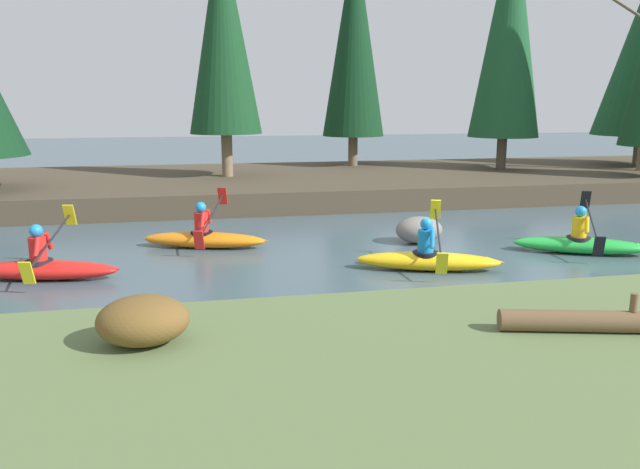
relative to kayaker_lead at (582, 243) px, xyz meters
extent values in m
plane|color=#425660|center=(-3.04, 0.16, -0.22)|extent=(90.00, 90.00, 0.00)
cube|color=#473D2D|center=(-3.04, 9.68, 0.11)|extent=(44.00, 8.49, 0.66)
cylinder|color=#7A664C|center=(-6.79, 9.60, 1.14)|extent=(0.36, 0.36, 1.42)
cone|color=#143D1E|center=(-6.79, 9.60, 5.15)|extent=(2.35, 2.35, 6.59)
cylinder|color=brown|center=(-1.81, 12.16, 1.01)|extent=(0.36, 0.36, 1.14)
cone|color=#0F3319|center=(-1.81, 12.16, 5.29)|extent=(2.34, 2.34, 7.42)
cylinder|color=brown|center=(3.34, 10.08, 1.02)|extent=(0.36, 0.36, 1.16)
cone|color=#194C28|center=(3.34, 10.08, 5.58)|extent=(2.54, 2.54, 7.96)
cylinder|color=brown|center=(9.05, 9.99, 1.02)|extent=(0.36, 0.36, 1.18)
cylinder|color=#7A664C|center=(7.05, 9.15, 6.23)|extent=(1.89, 1.61, 1.71)
ellipsoid|color=brown|center=(-8.48, -5.03, 0.71)|extent=(0.95, 0.79, 0.51)
ellipsoid|color=green|center=(-0.02, 0.01, -0.05)|extent=(2.70, 1.69, 0.34)
cylinder|color=black|center=(-0.07, 0.03, 0.09)|extent=(0.64, 0.64, 0.08)
cylinder|color=yellow|center=(-0.07, 0.03, 0.34)|extent=(0.40, 0.40, 0.42)
sphere|color=#1E89D1|center=(-0.07, 0.03, 0.67)|extent=(0.31, 0.31, 0.23)
cylinder|color=yellow|center=(0.13, 0.21, 0.43)|extent=(0.18, 0.24, 0.35)
cylinder|color=yellow|center=(-0.08, -0.23, 0.43)|extent=(0.18, 0.24, 0.35)
cylinder|color=black|center=(0.14, -0.07, 0.47)|extent=(0.85, 1.75, 0.65)
cube|color=black|center=(0.55, 0.79, 0.78)|extent=(0.25, 0.23, 0.41)
cube|color=black|center=(-0.26, -0.93, 0.16)|extent=(0.25, 0.23, 0.41)
ellipsoid|color=yellow|center=(-3.64, -0.59, -0.05)|extent=(2.75, 1.40, 0.34)
cone|color=yellow|center=(-2.46, -0.97, -0.03)|extent=(0.39, 0.30, 0.20)
cylinder|color=black|center=(-3.69, -0.58, 0.09)|extent=(0.60, 0.60, 0.08)
cylinder|color=#1984CC|center=(-3.69, -0.58, 0.34)|extent=(0.38, 0.38, 0.42)
sphere|color=#1E89D1|center=(-3.69, -0.58, 0.67)|extent=(0.29, 0.29, 0.23)
cylinder|color=#1984CC|center=(-3.52, -0.38, 0.43)|extent=(0.15, 0.24, 0.35)
cylinder|color=#1984CC|center=(-3.66, -0.84, 0.43)|extent=(0.15, 0.24, 0.35)
cylinder|color=black|center=(-3.47, -0.65, 0.47)|extent=(0.62, 1.83, 0.65)
cube|color=yellow|center=(-3.18, 0.26, 0.78)|extent=(0.24, 0.21, 0.41)
cube|color=yellow|center=(-3.76, -1.55, 0.16)|extent=(0.24, 0.21, 0.41)
ellipsoid|color=orange|center=(-7.74, 2.12, -0.05)|extent=(2.75, 1.40, 0.34)
cone|color=orange|center=(-6.55, 1.74, -0.03)|extent=(0.39, 0.30, 0.20)
cylinder|color=black|center=(-7.78, 2.14, 0.09)|extent=(0.60, 0.60, 0.08)
cylinder|color=red|center=(-7.78, 2.14, 0.34)|extent=(0.38, 0.38, 0.42)
sphere|color=#1E89D1|center=(-7.78, 2.14, 0.67)|extent=(0.29, 0.29, 0.23)
cylinder|color=red|center=(-7.62, 2.33, 0.43)|extent=(0.15, 0.24, 0.35)
cylinder|color=red|center=(-7.76, 1.88, 0.43)|extent=(0.15, 0.24, 0.35)
cylinder|color=black|center=(-7.57, 2.07, 0.47)|extent=(0.62, 1.83, 0.65)
cube|color=red|center=(-7.27, 2.97, 0.78)|extent=(0.24, 0.21, 0.41)
cube|color=red|center=(-7.86, 1.16, 0.16)|extent=(0.24, 0.21, 0.41)
ellipsoid|color=red|center=(-10.63, 0.20, -0.05)|extent=(2.77, 1.13, 0.34)
cone|color=red|center=(-9.41, -0.05, -0.03)|extent=(0.38, 0.27, 0.20)
cylinder|color=black|center=(-10.68, 0.21, 0.09)|extent=(0.57, 0.57, 0.08)
cylinder|color=red|center=(-10.68, 0.21, 0.34)|extent=(0.35, 0.35, 0.42)
sphere|color=#1E89D1|center=(-10.68, 0.21, 0.67)|extent=(0.27, 0.27, 0.23)
cylinder|color=red|center=(-10.53, 0.42, 0.43)|extent=(0.13, 0.24, 0.35)
cylinder|color=red|center=(-10.63, -0.05, 0.43)|extent=(0.13, 0.24, 0.35)
cylinder|color=black|center=(-10.45, 0.16, 0.47)|extent=(0.42, 1.88, 0.65)
cube|color=yellow|center=(-10.26, 1.09, 0.78)|extent=(0.23, 0.20, 0.41)
cube|color=yellow|center=(-10.65, -0.77, 0.16)|extent=(0.23, 0.20, 0.41)
ellipsoid|color=slate|center=(-3.00, 1.60, 0.08)|extent=(1.06, 0.83, 0.60)
cylinder|color=brown|center=(-3.51, -5.71, 0.58)|extent=(2.42, 0.83, 0.24)
cylinder|color=brown|center=(-3.32, -5.76, 0.80)|extent=(0.08, 0.08, 0.20)
camera|label=1|loc=(-7.91, -11.35, 2.93)|focal=35.00mm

